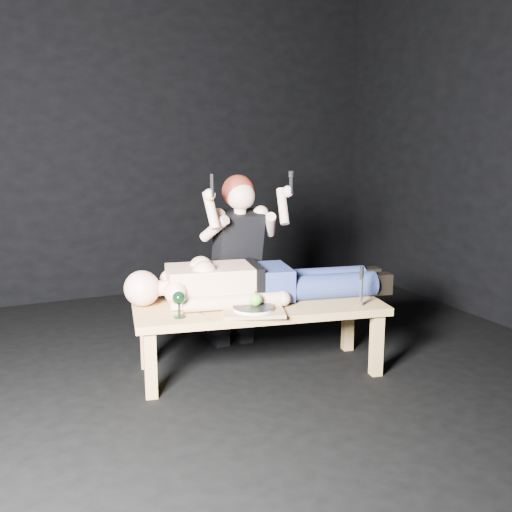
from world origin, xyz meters
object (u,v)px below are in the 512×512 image
table (259,338)px  kneeling_woman (234,259)px  lying_man (263,277)px  carving_knife (361,286)px  goblet (179,305)px  serving_tray (253,311)px

table → kneeling_woman: (0.04, 0.52, 0.41)m
lying_man → carving_knife: 0.63m
kneeling_woman → goblet: kneeling_woman is taller
table → serving_tray: 0.31m
serving_tray → carving_knife: bearing=-10.8°
kneeling_woman → carving_knife: size_ratio=5.12×
serving_tray → lying_man: bearing=55.4°
table → serving_tray: (-0.12, -0.17, 0.24)m
serving_tray → goblet: goblet is taller
goblet → lying_man: bearing=15.7°
table → lying_man: 0.39m
table → lying_man: size_ratio=0.92×
table → goblet: size_ratio=9.90×
table → carving_knife: size_ratio=6.30×
lying_man → kneeling_woman: 0.42m
table → kneeling_woman: kneeling_woman is taller
kneeling_woman → carving_knife: (0.52, -0.82, -0.06)m
goblet → kneeling_woman: bearing=45.2°
lying_man → kneeling_woman: size_ratio=1.33×
serving_tray → goblet: bearing=166.9°
table → serving_tray: serving_tray is taller
carving_knife → kneeling_woman: bearing=132.9°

